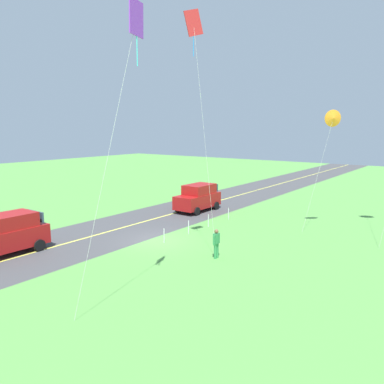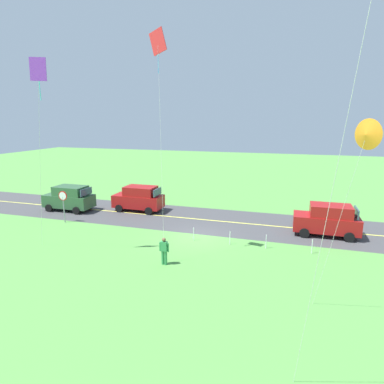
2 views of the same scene
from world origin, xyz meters
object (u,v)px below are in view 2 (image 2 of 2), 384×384
at_px(stop_sign, 63,200).
at_px(kite_red_low, 158,47).
at_px(car_parked_east_near, 69,198).
at_px(kite_blue_mid, 38,74).
at_px(person_adult_near, 164,250).
at_px(car_suv_foreground, 139,198).
at_px(car_parked_west_near, 327,220).
at_px(kite_green_far, 367,135).

distance_m(stop_sign, kite_red_low, 14.61).
distance_m(car_parked_east_near, stop_sign, 3.66).
bearing_deg(kite_blue_mid, person_adult_near, -172.57).
relative_size(car_suv_foreground, car_parked_west_near, 1.00).
height_order(stop_sign, kite_green_far, kite_green_far).
xyz_separation_m(stop_sign, kite_blue_mid, (-3.84, 5.78, 8.64)).
xyz_separation_m(car_parked_west_near, kite_green_far, (0.23, 10.88, 6.37)).
distance_m(kite_blue_mid, kite_green_far, 16.10).
xyz_separation_m(stop_sign, person_adult_near, (-10.51, 4.91, -0.94)).
bearing_deg(person_adult_near, car_parked_east_near, -168.07).
bearing_deg(kite_red_low, kite_blue_mid, 17.76).
bearing_deg(car_parked_west_near, car_parked_east_near, -0.57).
bearing_deg(kite_red_low, car_parked_east_near, -30.45).
distance_m(car_parked_east_near, person_adult_near, 14.72).
bearing_deg(kite_blue_mid, car_suv_foreground, -92.00).
distance_m(car_parked_west_near, car_parked_east_near, 21.58).
relative_size(person_adult_near, kite_green_far, 0.20).
xyz_separation_m(car_parked_east_near, person_adult_near, (-12.34, 8.01, -0.29)).
distance_m(car_suv_foreground, person_adult_near, 11.60).
distance_m(person_adult_near, kite_blue_mid, 11.71).
bearing_deg(car_parked_east_near, person_adult_near, 147.01).
height_order(car_parked_east_near, stop_sign, stop_sign).
relative_size(person_adult_near, kite_red_low, 0.13).
bearing_deg(car_suv_foreground, person_adult_near, 122.93).
bearing_deg(car_suv_foreground, car_parked_east_near, 15.89).
distance_m(car_suv_foreground, car_parked_west_near, 15.65).
relative_size(stop_sign, kite_green_far, 0.32).
xyz_separation_m(car_suv_foreground, kite_blue_mid, (0.37, 10.60, 9.29)).
relative_size(car_suv_foreground, kite_red_low, 0.34).
bearing_deg(person_adult_near, kite_blue_mid, -127.65).
xyz_separation_m(car_suv_foreground, kite_green_far, (-15.31, 12.82, 6.37)).
height_order(car_parked_east_near, kite_green_far, kite_green_far).
bearing_deg(car_parked_east_near, car_suv_foreground, -164.11).
bearing_deg(kite_green_far, kite_blue_mid, -8.05).
xyz_separation_m(car_parked_west_near, car_parked_east_near, (21.58, -0.22, 0.00)).
relative_size(car_parked_west_near, stop_sign, 1.72).
height_order(car_suv_foreground, kite_green_far, kite_green_far).
bearing_deg(car_parked_west_near, stop_sign, 8.32).
height_order(stop_sign, kite_red_low, kite_red_low).
xyz_separation_m(stop_sign, kite_green_far, (-19.52, 8.00, 5.73)).
distance_m(car_parked_east_near, kite_green_far, 24.89).
distance_m(person_adult_near, kite_red_low, 11.00).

